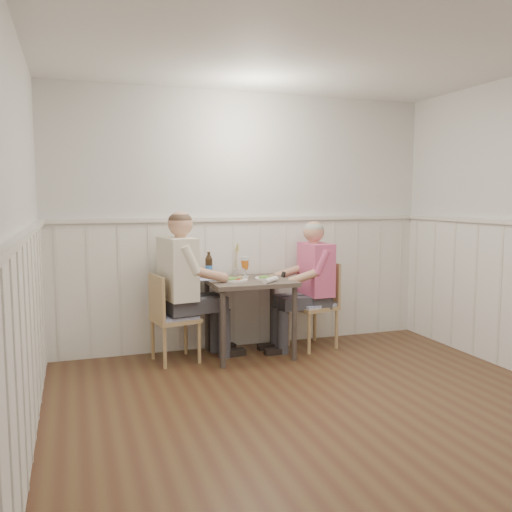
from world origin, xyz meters
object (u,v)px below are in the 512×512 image
(grass_vase, at_px, (235,260))
(man_in_pink, at_px, (312,294))
(chair_left, at_px, (170,315))
(beer_bottle, at_px, (209,266))
(dining_table, at_px, (249,291))
(chair_right, at_px, (316,301))
(diner_cream, at_px, (183,298))

(grass_vase, bearing_deg, man_in_pink, -19.33)
(chair_left, bearing_deg, beer_bottle, 27.13)
(chair_left, bearing_deg, man_in_pink, 0.79)
(man_in_pink, bearing_deg, beer_bottle, 168.97)
(man_in_pink, bearing_deg, dining_table, -175.76)
(chair_right, xyz_separation_m, chair_left, (-1.52, -0.05, -0.02))
(chair_left, relative_size, grass_vase, 2.38)
(man_in_pink, distance_m, diner_cream, 1.34)
(dining_table, bearing_deg, diner_cream, 176.43)
(chair_right, xyz_separation_m, grass_vase, (-0.80, 0.23, 0.43))
(dining_table, height_order, man_in_pink, man_in_pink)
(chair_right, distance_m, beer_bottle, 1.17)
(dining_table, bearing_deg, beer_bottle, 143.44)
(diner_cream, bearing_deg, grass_vase, 24.31)
(chair_right, relative_size, beer_bottle, 3.41)
(chair_left, relative_size, beer_bottle, 3.25)
(dining_table, xyz_separation_m, man_in_pink, (0.69, 0.05, -0.08))
(chair_right, height_order, man_in_pink, man_in_pink)
(beer_bottle, bearing_deg, grass_vase, 11.50)
(chair_right, xyz_separation_m, diner_cream, (-1.40, -0.04, 0.13))
(chair_left, bearing_deg, grass_vase, 21.22)
(man_in_pink, bearing_deg, chair_right, 23.02)
(chair_left, bearing_deg, diner_cream, 4.43)
(chair_right, xyz_separation_m, man_in_pink, (-0.06, -0.03, 0.08))
(man_in_pink, height_order, grass_vase, man_in_pink)
(chair_right, bearing_deg, diner_cream, -178.44)
(chair_right, bearing_deg, beer_bottle, 171.02)
(dining_table, height_order, chair_right, chair_right)
(diner_cream, bearing_deg, chair_right, 1.56)
(chair_left, relative_size, man_in_pink, 0.63)
(dining_table, xyz_separation_m, chair_right, (0.75, 0.08, -0.16))
(dining_table, distance_m, grass_vase, 0.41)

